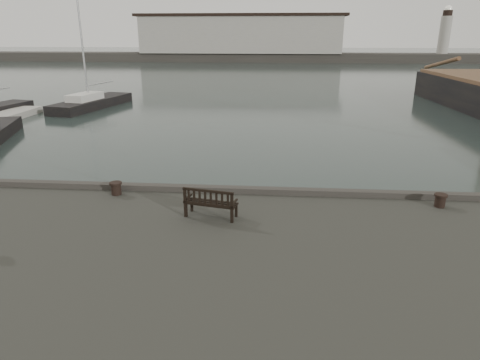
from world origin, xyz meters
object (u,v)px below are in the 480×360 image
(bollard_left, at_px, (116,188))
(bollard_right, at_px, (440,201))
(bench, at_px, (211,208))
(yacht_d, at_px, (92,105))

(bollard_left, distance_m, bollard_right, 9.71)
(bench, distance_m, bollard_right, 6.64)
(bollard_right, height_order, yacht_d, yacht_d)
(yacht_d, bearing_deg, bollard_right, -38.11)
(bollard_left, height_order, yacht_d, yacht_d)
(bench, relative_size, yacht_d, 0.13)
(bench, bearing_deg, bollard_left, 167.54)
(bench, relative_size, bollard_left, 3.76)
(bollard_left, bearing_deg, bench, -24.61)
(bench, height_order, bollard_left, bench)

